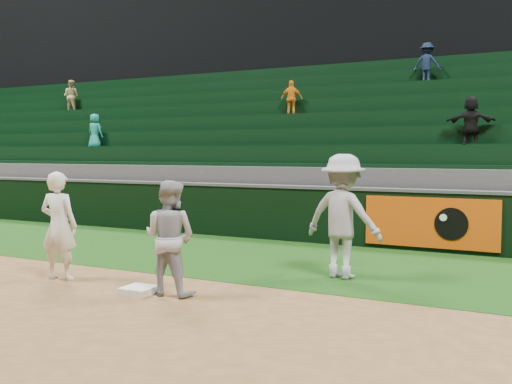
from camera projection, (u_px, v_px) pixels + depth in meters
ground at (154, 290)px, 8.23m from camera, size 70.00×70.00×0.00m
foul_grass at (250, 256)px, 10.90m from camera, size 36.00×4.20×0.01m
upper_deck at (412, 54)px, 23.34m from camera, size 40.00×12.00×12.00m
first_base at (139, 290)px, 8.05m from camera, size 0.45×0.45×0.10m
first_baseman at (59, 226)px, 8.89m from camera, size 0.68×0.51×1.70m
baserunner at (170, 238)px, 7.95m from camera, size 0.81×0.65×1.61m
base_coach at (343, 216)px, 8.98m from camera, size 1.36×0.91×1.96m
field_wall at (296, 213)px, 12.80m from camera, size 36.00×0.45×1.25m
stadium_seating at (347, 163)px, 16.10m from camera, size 36.00×5.95×5.08m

